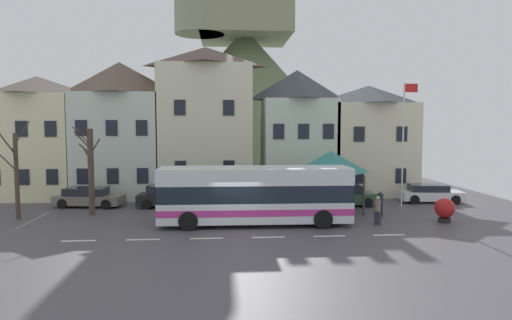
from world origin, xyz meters
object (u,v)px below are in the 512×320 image
(parked_car_02, at_px, (171,196))
(bare_tree_01, at_px, (91,170))
(pedestrian_02, at_px, (380,201))
(bare_tree_00, at_px, (16,174))
(townhouse_04, at_px, (368,140))
(townhouse_03, at_px, (297,132))
(pedestrian_00, at_px, (347,202))
(pedestrian_01, at_px, (325,200))
(parked_car_03, at_px, (430,193))
(bus_shelter, at_px, (331,162))
(pedestrian_03, at_px, (378,210))
(transit_bus, at_px, (255,196))
(townhouse_01, at_px, (121,130))
(townhouse_00, at_px, (39,137))
(hilltop_castle, at_px, (244,94))
(townhouse_02, at_px, (206,122))
(public_bench, at_px, (301,197))
(parked_car_01, at_px, (89,197))
(flagpole, at_px, (404,136))
(parked_car_00, at_px, (344,196))

(parked_car_02, relative_size, bare_tree_01, 0.84)
(pedestrian_02, xyz_separation_m, bare_tree_00, (-21.14, 0.85, 1.73))
(townhouse_04, distance_m, bare_tree_01, 20.82)
(townhouse_03, relative_size, pedestrian_00, 5.95)
(pedestrian_02, bearing_deg, pedestrian_01, 163.79)
(parked_car_03, bearing_deg, townhouse_04, 130.31)
(bus_shelter, bearing_deg, parked_car_02, 169.47)
(parked_car_03, distance_m, pedestrian_03, 9.03)
(pedestrian_02, relative_size, pedestrian_03, 1.01)
(townhouse_04, xyz_separation_m, transit_bus, (-9.76, -10.54, -2.68))
(townhouse_01, bearing_deg, townhouse_00, 178.87)
(transit_bus, bearing_deg, pedestrian_02, 11.61)
(hilltop_castle, bearing_deg, transit_bus, -91.76)
(hilltop_castle, height_order, pedestrian_00, hilltop_castle)
(townhouse_02, bearing_deg, public_bench, -34.68)
(transit_bus, bearing_deg, townhouse_01, 133.01)
(townhouse_01, distance_m, parked_car_01, 6.32)
(pedestrian_02, distance_m, bare_tree_00, 21.23)
(townhouse_03, distance_m, parked_car_02, 11.35)
(townhouse_01, bearing_deg, transit_bus, -47.73)
(townhouse_01, bearing_deg, pedestrian_00, -30.20)
(parked_car_01, bearing_deg, townhouse_00, 145.37)
(townhouse_01, distance_m, public_bench, 14.55)
(parked_car_01, xyz_separation_m, pedestrian_00, (16.31, -4.46, 0.22))
(townhouse_04, bearing_deg, parked_car_02, -161.91)
(townhouse_00, height_order, pedestrian_03, townhouse_00)
(flagpole, bearing_deg, pedestrian_03, -124.46)
(townhouse_01, bearing_deg, parked_car_00, -18.16)
(pedestrian_02, bearing_deg, hilltop_castle, 101.21)
(parked_car_01, bearing_deg, parked_car_03, 7.71)
(pedestrian_00, distance_m, bare_tree_00, 19.29)
(townhouse_03, distance_m, pedestrian_03, 12.21)
(parked_car_03, height_order, bare_tree_01, bare_tree_01)
(townhouse_02, relative_size, pedestrian_03, 7.18)
(pedestrian_03, distance_m, bare_tree_01, 16.90)
(parked_car_03, xyz_separation_m, pedestrian_03, (-6.14, -6.61, 0.20))
(townhouse_04, height_order, bus_shelter, townhouse_04)
(parked_car_02, distance_m, flagpole, 16.00)
(bus_shelter, xyz_separation_m, parked_car_03, (7.72, 2.31, -2.45))
(townhouse_01, relative_size, parked_car_00, 2.50)
(parked_car_02, bearing_deg, pedestrian_01, -15.94)
(townhouse_01, bearing_deg, flagpole, -16.47)
(parked_car_03, xyz_separation_m, bare_tree_01, (-22.50, -2.78, 2.09))
(parked_car_01, height_order, parked_car_03, parked_car_01)
(parked_car_00, relative_size, bare_tree_01, 0.76)
(parked_car_03, bearing_deg, bare_tree_00, -165.82)
(pedestrian_03, bearing_deg, transit_bus, 175.02)
(transit_bus, relative_size, parked_car_02, 2.33)
(parked_car_00, relative_size, pedestrian_00, 2.49)
(parked_car_02, relative_size, pedestrian_00, 2.75)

